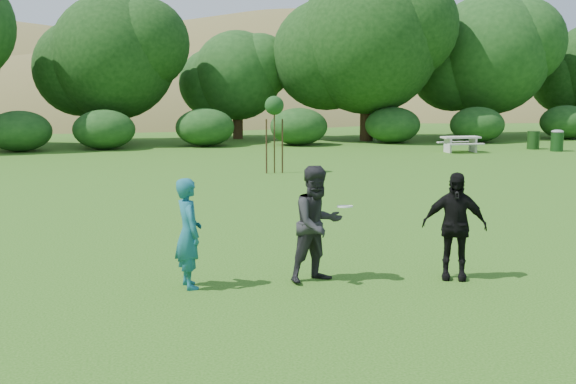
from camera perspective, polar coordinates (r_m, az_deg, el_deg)
name	(u,v)px	position (r m, az deg, el deg)	size (l,w,h in m)	color
ground	(325,282)	(12.35, 2.96, -7.13)	(120.00, 120.00, 0.00)	#19470C
player_teal	(189,233)	(11.95, -7.86, -3.24)	(0.67, 0.44, 1.83)	#185A6C
player_grey	(317,224)	(12.19, 2.34, -2.54)	(0.96, 0.75, 1.98)	black
player_black	(454,226)	(12.67, 13.00, -2.62)	(1.09, 0.45, 1.86)	black
trash_can_near	(533,140)	(38.27, 18.81, 3.90)	(0.60, 0.60, 0.90)	#193914
frisbee	(345,206)	(12.09, 4.52, -1.14)	(0.27, 0.27, 0.05)	white
sapling	(274,108)	(26.60, -1.09, 6.68)	(0.70, 0.70, 2.85)	#3D2B18
picnic_table	(460,142)	(35.56, 13.47, 3.90)	(1.80, 1.48, 0.76)	#BBB7AD
trash_can_lidded	(557,140)	(37.50, 20.49, 3.86)	(0.60, 0.60, 1.05)	#163B15
hillside	(159,221)	(81.42, -10.16, -2.25)	(150.00, 72.00, 52.00)	olive
tree_row	(247,54)	(40.68, -3.25, 10.85)	(53.92, 10.38, 9.62)	#3A2616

